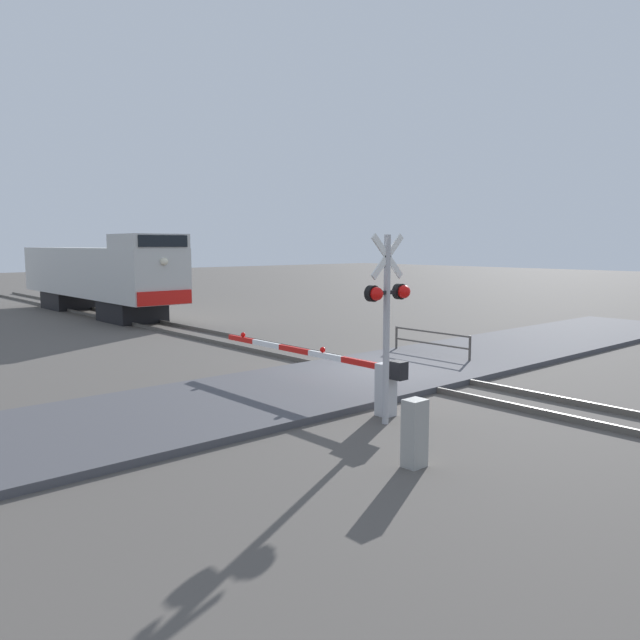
{
  "coord_description": "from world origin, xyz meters",
  "views": [
    {
      "loc": [
        -13.47,
        -12.35,
        3.81
      ],
      "look_at": [
        -1.14,
        1.65,
        1.56
      ],
      "focal_mm": 35.2,
      "sensor_mm": 36.0,
      "label": 1
    }
  ],
  "objects_px": {
    "utility_cabinet": "(415,433)",
    "crossing_gate": "(355,373)",
    "locomotive": "(99,275)",
    "crossing_signal": "(387,307)",
    "guard_railing": "(431,340)"
  },
  "relations": [
    {
      "from": "crossing_signal",
      "to": "utility_cabinet",
      "type": "height_order",
      "value": "crossing_signal"
    },
    {
      "from": "utility_cabinet",
      "to": "crossing_gate",
      "type": "bearing_deg",
      "value": 60.1
    },
    {
      "from": "crossing_signal",
      "to": "locomotive",
      "type": "bearing_deg",
      "value": 81.23
    },
    {
      "from": "crossing_gate",
      "to": "guard_railing",
      "type": "height_order",
      "value": "crossing_gate"
    },
    {
      "from": "locomotive",
      "to": "crossing_signal",
      "type": "bearing_deg",
      "value": -98.77
    },
    {
      "from": "locomotive",
      "to": "guard_railing",
      "type": "xyz_separation_m",
      "value": [
        3.0,
        -20.39,
        -1.56
      ]
    },
    {
      "from": "locomotive",
      "to": "guard_railing",
      "type": "height_order",
      "value": "locomotive"
    },
    {
      "from": "utility_cabinet",
      "to": "guard_railing",
      "type": "height_order",
      "value": "utility_cabinet"
    },
    {
      "from": "locomotive",
      "to": "guard_railing",
      "type": "bearing_deg",
      "value": -81.64
    },
    {
      "from": "locomotive",
      "to": "crossing_gate",
      "type": "bearing_deg",
      "value": -98.16
    },
    {
      "from": "locomotive",
      "to": "crossing_signal",
      "type": "distance_m",
      "value": 24.91
    },
    {
      "from": "utility_cabinet",
      "to": "crossing_signal",
      "type": "bearing_deg",
      "value": 53.33
    },
    {
      "from": "locomotive",
      "to": "utility_cabinet",
      "type": "xyz_separation_m",
      "value": [
        -5.36,
        -26.71,
        -1.6
      ]
    },
    {
      "from": "locomotive",
      "to": "crossing_signal",
      "type": "xyz_separation_m",
      "value": [
        -3.8,
        -24.62,
        0.32
      ]
    },
    {
      "from": "crossing_signal",
      "to": "crossing_gate",
      "type": "height_order",
      "value": "crossing_signal"
    }
  ]
}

